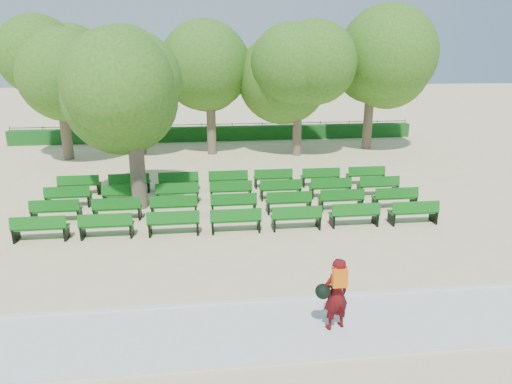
% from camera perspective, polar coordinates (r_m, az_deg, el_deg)
% --- Properties ---
extents(ground, '(120.00, 120.00, 0.00)m').
position_cam_1_polar(ground, '(16.76, -2.94, -2.66)').
color(ground, beige).
extents(paving, '(30.00, 2.20, 0.06)m').
position_cam_1_polar(paving, '(10.14, 0.12, -16.95)').
color(paving, silver).
rests_on(paving, ground).
extents(curb, '(30.00, 0.12, 0.10)m').
position_cam_1_polar(curb, '(11.09, -0.62, -13.53)').
color(curb, silver).
rests_on(curb, ground).
extents(hedge, '(26.00, 0.70, 0.90)m').
position_cam_1_polar(hedge, '(30.19, -4.84, 7.29)').
color(hedge, '#155318').
rests_on(hedge, ground).
extents(fence, '(26.00, 0.10, 1.02)m').
position_cam_1_polar(fence, '(30.67, -4.85, 6.59)').
color(fence, black).
rests_on(fence, ground).
extents(tree_line, '(21.80, 6.80, 7.04)m').
position_cam_1_polar(tree_line, '(26.36, -4.48, 4.80)').
color(tree_line, '#396C1D').
rests_on(tree_line, ground).
extents(bench_array, '(1.68, 0.57, 1.05)m').
position_cam_1_polar(bench_array, '(17.37, -3.15, -1.62)').
color(bench_array, '#116114').
rests_on(bench_array, ground).
extents(tree_among, '(4.56, 4.56, 6.34)m').
position_cam_1_polar(tree_among, '(17.00, -15.31, 11.80)').
color(tree_among, brown).
rests_on(tree_among, ground).
extents(person, '(0.80, 0.54, 1.62)m').
position_cam_1_polar(person, '(9.88, 9.87, -12.33)').
color(person, '#4E0B0D').
rests_on(person, ground).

